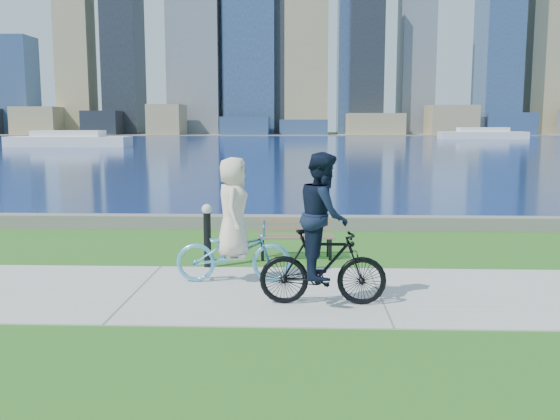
# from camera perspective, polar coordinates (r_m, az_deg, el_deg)

# --- Properties ---
(ground) EXTENTS (320.00, 320.00, 0.00)m
(ground) POSITION_cam_1_polar(r_m,az_deg,el_deg) (10.40, 9.04, -7.63)
(ground) COLOR #235C18
(ground) RESTS_ON ground
(concrete_path) EXTENTS (80.00, 3.50, 0.02)m
(concrete_path) POSITION_cam_1_polar(r_m,az_deg,el_deg) (10.40, 9.04, -7.57)
(concrete_path) COLOR #AAAAA4
(concrete_path) RESTS_ON ground
(seawall) EXTENTS (90.00, 0.50, 0.35)m
(seawall) POSITION_cam_1_polar(r_m,az_deg,el_deg) (16.40, 6.52, -1.17)
(seawall) COLOR #65635E
(seawall) RESTS_ON ground
(bay_water) EXTENTS (320.00, 131.00, 0.01)m
(bay_water) POSITION_cam_1_polar(r_m,az_deg,el_deg) (82.00, 3.12, 6.12)
(bay_water) COLOR navy
(bay_water) RESTS_ON ground
(far_shore) EXTENTS (320.00, 30.00, 0.12)m
(far_shore) POSITION_cam_1_polar(r_m,az_deg,el_deg) (139.97, 2.76, 6.95)
(far_shore) COLOR slate
(far_shore) RESTS_ON ground
(city_skyline) EXTENTS (179.28, 22.33, 76.00)m
(city_skyline) POSITION_cam_1_polar(r_m,az_deg,el_deg) (141.77, 2.32, 17.29)
(city_skyline) COLOR #8F8058
(city_skyline) RESTS_ON ground
(ferry_near) EXTENTS (13.42, 3.83, 1.82)m
(ferry_near) POSITION_cam_1_polar(r_m,az_deg,el_deg) (73.96, -18.75, 6.08)
(ferry_near) COLOR white
(ferry_near) RESTS_ON ground
(ferry_far) EXTENTS (13.82, 3.95, 1.87)m
(ferry_far) POSITION_cam_1_polar(r_m,az_deg,el_deg) (107.38, 18.03, 6.61)
(ferry_far) COLOR white
(ferry_far) RESTS_ON ground
(park_bench) EXTENTS (1.61, 0.67, 0.81)m
(park_bench) POSITION_cam_1_polar(r_m,az_deg,el_deg) (12.85, 1.44, -2.23)
(park_bench) COLOR black
(park_bench) RESTS_ON ground
(bollard_lamp) EXTENTS (0.20, 0.20, 1.24)m
(bollard_lamp) POSITION_cam_1_polar(r_m,az_deg,el_deg) (12.03, -6.67, -1.96)
(bollard_lamp) COLOR black
(bollard_lamp) RESTS_ON ground
(cyclist_woman) EXTENTS (0.77, 2.03, 2.18)m
(cyclist_woman) POSITION_cam_1_polar(r_m,az_deg,el_deg) (10.86, -4.28, -2.39)
(cyclist_woman) COLOR #5BB4DD
(cyclist_woman) RESTS_ON ground
(cyclist_man) EXTENTS (0.72, 1.94, 2.33)m
(cyclist_man) POSITION_cam_1_polar(r_m,az_deg,el_deg) (9.46, 3.96, -2.89)
(cyclist_man) COLOR black
(cyclist_man) RESTS_ON ground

